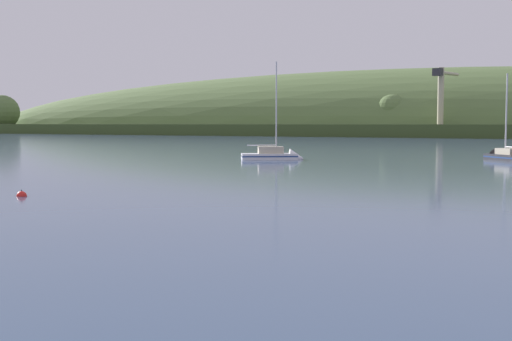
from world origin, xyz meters
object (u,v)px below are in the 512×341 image
object	(u,v)px
dockside_crane	(441,104)
sailboat_midwater_white	(505,158)
mooring_buoy_foreground	(22,196)
sailboat_far_left	(277,157)

from	to	relation	value
dockside_crane	sailboat_midwater_white	size ratio (longest dim) A/B	1.95
sailboat_midwater_white	mooring_buoy_foreground	xyz separation A→B (m)	(-20.85, -45.67, -0.25)
sailboat_midwater_white	sailboat_far_left	xyz separation A→B (m)	(-22.03, -7.50, 0.02)
dockside_crane	mooring_buoy_foreground	bearing A→B (deg)	-162.49
dockside_crane	sailboat_far_left	distance (m)	124.62
mooring_buoy_foreground	sailboat_far_left	bearing A→B (deg)	91.77
sailboat_far_left	dockside_crane	bearing A→B (deg)	62.08
mooring_buoy_foreground	sailboat_midwater_white	bearing A→B (deg)	65.46
sailboat_midwater_white	mooring_buoy_foreground	bearing A→B (deg)	117.19
dockside_crane	sailboat_far_left	world-z (taller)	dockside_crane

